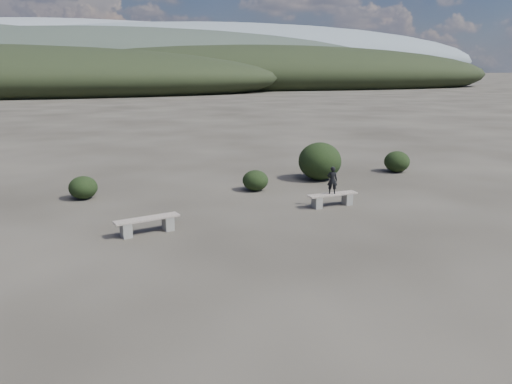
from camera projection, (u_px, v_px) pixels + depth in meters
name	position (u px, v px, depth m)	size (l,w,h in m)	color
ground	(277.00, 282.00, 10.55)	(1200.00, 1200.00, 0.00)	#2A2620
bench_left	(147.00, 224.00, 13.62)	(1.83, 0.84, 0.45)	gray
bench_right	(332.00, 199.00, 16.33)	(1.75, 0.56, 0.43)	gray
seated_person	(332.00, 180.00, 16.18)	(0.33, 0.22, 0.90)	black
shrub_a	(83.00, 188.00, 17.27)	(0.98, 0.98, 0.80)	black
shrub_c	(255.00, 180.00, 18.46)	(0.96, 0.96, 0.77)	black
shrub_d	(320.00, 161.00, 20.21)	(1.74, 1.74, 1.52)	black
shrub_e	(397.00, 162.00, 21.80)	(1.10, 1.10, 0.92)	black
mountain_ridges	(101.00, 59.00, 322.38)	(500.00, 400.00, 56.00)	black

